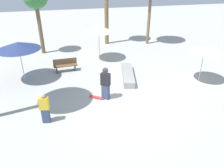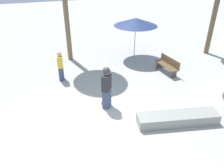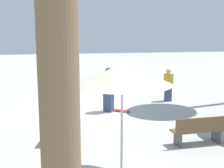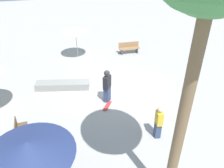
# 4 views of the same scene
# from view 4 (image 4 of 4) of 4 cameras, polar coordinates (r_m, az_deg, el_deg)

# --- Properties ---
(ground_plane) EXTENTS (60.00, 60.00, 0.00)m
(ground_plane) POSITION_cam_4_polar(r_m,az_deg,el_deg) (12.44, 1.23, -1.75)
(ground_plane) COLOR #B2AFA8
(skater_main) EXTENTS (0.51, 0.54, 1.82)m
(skater_main) POSITION_cam_4_polar(r_m,az_deg,el_deg) (11.08, -1.30, -0.28)
(skater_main) COLOR #38476B
(skater_main) RESTS_ON ground_plane
(skateboard) EXTENTS (0.63, 0.76, 0.07)m
(skateboard) POSITION_cam_4_polar(r_m,az_deg,el_deg) (11.18, -1.22, -5.66)
(skateboard) COLOR red
(skateboard) RESTS_ON ground_plane
(concrete_ledge) EXTENTS (3.11, 1.35, 0.40)m
(concrete_ledge) POSITION_cam_4_polar(r_m,az_deg,el_deg) (12.87, -12.75, -0.32)
(concrete_ledge) COLOR gray
(concrete_ledge) RESTS_ON ground_plane
(bench_near) EXTENTS (1.62, 0.50, 0.85)m
(bench_near) POSITION_cam_4_polar(r_m,az_deg,el_deg) (17.10, 4.48, 9.38)
(bench_near) COLOR #47474C
(bench_near) RESTS_ON ground_plane
(bench_far) EXTENTS (0.54, 1.62, 0.85)m
(bench_far) POSITION_cam_4_polar(r_m,az_deg,el_deg) (9.78, -22.82, -12.30)
(bench_far) COLOR #47474C
(bench_far) RESTS_ON ground_plane
(shade_umbrella_navy) EXTENTS (2.59, 2.59, 2.46)m
(shade_umbrella_navy) POSITION_cam_4_polar(r_m,az_deg,el_deg) (6.55, -21.15, -15.35)
(shade_umbrella_navy) COLOR #B7B7BC
(shade_umbrella_navy) RESTS_ON ground_plane
(shade_umbrella_white) EXTENTS (1.95, 1.95, 2.27)m
(shade_umbrella_white) POSITION_cam_4_polar(r_m,az_deg,el_deg) (16.06, -9.54, 13.84)
(shade_umbrella_white) COLOR #B7B7BC
(shade_umbrella_white) RESTS_ON ground_plane
(bystander_watching) EXTENTS (0.31, 0.46, 1.54)m
(bystander_watching) POSITION_cam_4_polar(r_m,az_deg,el_deg) (9.32, 12.06, -9.74)
(bystander_watching) COLOR #38476B
(bystander_watching) RESTS_ON ground_plane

